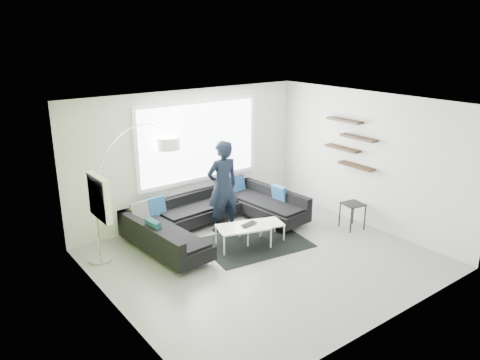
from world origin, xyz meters
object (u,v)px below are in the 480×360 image
Objects in this scene: side_table at (352,216)px; coffee_table at (253,233)px; arc_lamp at (95,200)px; person at (223,187)px; sectional_sofa at (218,218)px; laptop at (251,225)px.

coffee_table is at bearing 161.60° from side_table.
person is at bearing -19.85° from arc_lamp.
laptop is at bearing -83.94° from sectional_sofa.
sectional_sofa is 6.41× the size of side_table.
laptop is at bearing 164.10° from side_table.
side_table is at bearing -35.14° from arc_lamp.
arc_lamp is 5.12m from side_table.
coffee_table is (0.27, -0.78, -0.12)m from sectional_sofa.
sectional_sofa is 9.09× the size of laptop.
laptop is (2.54, -1.13, -0.73)m from arc_lamp.
person is 4.89× the size of laptop.
person is at bearing 114.74° from coffee_table.
sectional_sofa is 1.53× the size of arc_lamp.
arc_lamp is 4.18× the size of side_table.
arc_lamp is at bearing -0.76° from person.
arc_lamp reaches higher than side_table.
side_table is at bearing -1.36° from coffee_table.
arc_lamp is 5.92× the size of laptop.
side_table is 1.42× the size of laptop.
sectional_sofa reaches higher than side_table.
person is (0.15, 0.06, 0.63)m from sectional_sofa.
arc_lamp is 2.55m from person.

